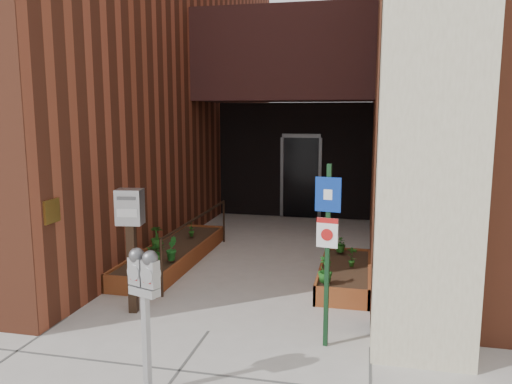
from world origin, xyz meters
The scene contains 15 objects.
ground centered at (0.00, 0.00, 0.00)m, with size 80.00×80.00×0.00m, color #9E9991.
architecture centered at (-0.18, 6.89, 4.98)m, with size 20.00×14.60×10.00m.
planter_left centered at (-1.55, 2.70, 0.13)m, with size 0.90×3.60×0.30m.
planter_right centered at (1.60, 2.20, 0.13)m, with size 0.80×2.20×0.30m.
handrail centered at (-1.05, 2.65, 0.75)m, with size 0.04×3.34×0.90m.
parking_meter centered at (-0.14, -1.48, 1.13)m, with size 0.34×0.21×1.47m.
sign_post centered at (1.48, -0.08, 1.33)m, with size 0.29×0.09×2.17m.
payment_dropbox centered at (-1.20, 0.37, 1.24)m, with size 0.38×0.31×1.72m.
shrub_left_a centered at (-1.44, 1.71, 0.48)m, with size 0.32×0.32×0.36m, color #1D5D1A.
shrub_left_b centered at (-1.25, 1.87, 0.50)m, with size 0.21×0.21×0.39m, color #1B611E.
shrub_left_c centered at (-1.80, 2.55, 0.50)m, with size 0.23×0.23×0.41m, color #225719.
shrub_left_d centered at (-1.48, 3.49, 0.48)m, with size 0.19×0.19×0.36m, color #22601B.
shrub_right_a centered at (1.35, 1.33, 0.49)m, with size 0.21×0.21×0.37m, color #195418.
shrub_right_b centered at (1.71, 2.18, 0.47)m, with size 0.18×0.18×0.33m, color #1C5217.
shrub_right_c centered at (1.47, 2.98, 0.45)m, with size 0.28×0.28×0.31m, color #22631C.
Camera 1 is at (1.89, -5.67, 2.73)m, focal length 35.00 mm.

